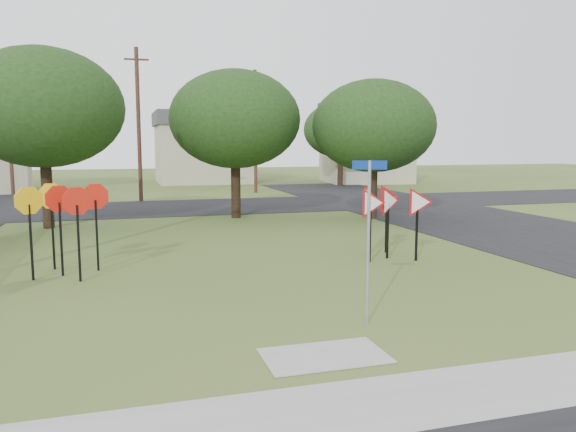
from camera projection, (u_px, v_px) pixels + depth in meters
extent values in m
plane|color=#3F5620|center=(284.00, 314.00, 11.39)|extent=(140.00, 140.00, 0.00)
cube|color=gray|center=(372.00, 405.00, 7.39)|extent=(30.00, 1.60, 0.02)
cube|color=black|center=(486.00, 223.00, 24.27)|extent=(8.00, 50.00, 0.02)
cube|color=black|center=(182.00, 207.00, 30.40)|extent=(60.00, 8.00, 0.02)
cube|color=gray|center=(325.00, 356.00, 9.10)|extent=(2.00, 1.20, 0.02)
cylinder|color=#9B9EA3|center=(368.00, 244.00, 10.55)|extent=(0.06, 0.06, 3.12)
cube|color=navy|center=(370.00, 165.00, 10.37)|extent=(0.63, 0.20, 0.17)
cube|color=black|center=(61.00, 239.00, 14.56)|extent=(0.06, 0.06, 1.93)
cube|color=black|center=(97.00, 235.00, 15.18)|extent=(0.06, 0.06, 1.93)
cube|color=black|center=(79.00, 243.00, 13.97)|extent=(0.06, 0.06, 1.93)
cube|color=black|center=(31.00, 243.00, 14.10)|extent=(0.06, 0.06, 1.93)
cube|color=black|center=(53.00, 235.00, 15.31)|extent=(0.06, 0.06, 1.93)
cube|color=black|center=(370.00, 234.00, 16.25)|extent=(0.06, 0.06, 1.69)
cube|color=black|center=(388.00, 231.00, 16.81)|extent=(0.06, 0.06, 1.69)
cube|color=black|center=(417.00, 232.00, 16.46)|extent=(0.06, 0.06, 1.69)
cube|color=black|center=(368.00, 228.00, 17.24)|extent=(0.06, 0.06, 1.69)
cube|color=black|center=(386.00, 226.00, 17.72)|extent=(0.06, 0.06, 1.69)
cylinder|color=#4B2D22|center=(139.00, 125.00, 33.07)|extent=(0.24, 0.24, 9.00)
cube|color=#4B2D22|center=(136.00, 59.00, 32.58)|extent=(1.40, 0.10, 0.10)
cylinder|color=#4B2D22|center=(255.00, 132.00, 39.16)|extent=(0.24, 0.24, 8.50)
cube|color=#4B2D22|center=(255.00, 80.00, 38.70)|extent=(1.40, 0.10, 0.10)
cylinder|color=#4B2D22|center=(9.00, 127.00, 36.52)|extent=(0.24, 0.24, 9.00)
cube|color=#4B2D22|center=(5.00, 67.00, 36.04)|extent=(1.40, 0.10, 0.10)
cube|color=#B4B190|center=(203.00, 154.00, 50.23)|extent=(8.00, 8.00, 5.00)
cube|color=#404145|center=(203.00, 119.00, 49.83)|extent=(8.40, 8.40, 1.20)
cube|color=#B4B190|center=(365.00, 149.00, 50.31)|extent=(7.91, 7.91, 6.00)
cube|color=#404145|center=(366.00, 108.00, 49.85)|extent=(8.30, 8.30, 1.20)
cylinder|color=black|center=(47.00, 196.00, 22.84)|extent=(0.44, 0.44, 2.62)
ellipsoid|color=black|center=(43.00, 108.00, 22.39)|extent=(6.40, 6.40, 4.80)
cylinder|color=black|center=(236.00, 192.00, 26.06)|extent=(0.44, 0.44, 2.45)
ellipsoid|color=black|center=(235.00, 119.00, 25.63)|extent=(6.00, 6.00, 4.50)
cylinder|color=black|center=(372.00, 194.00, 25.86)|extent=(0.44, 0.44, 2.27)
ellipsoid|color=black|center=(374.00, 126.00, 25.46)|extent=(5.60, 5.60, 4.20)
cylinder|color=black|center=(340.00, 171.00, 45.60)|extent=(0.44, 0.44, 2.45)
ellipsoid|color=black|center=(341.00, 130.00, 45.18)|extent=(6.00, 6.00, 4.50)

